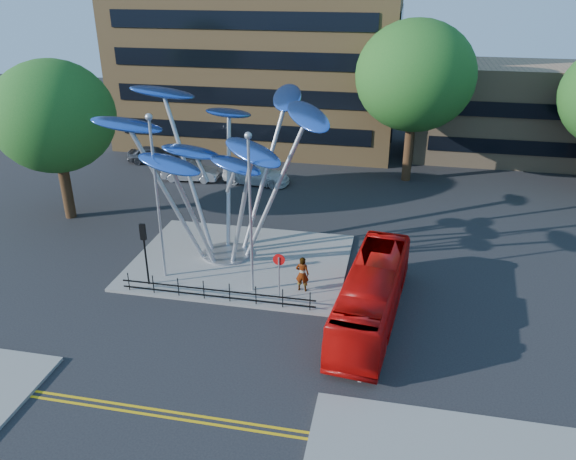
% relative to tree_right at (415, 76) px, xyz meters
% --- Properties ---
extents(ground, '(120.00, 120.00, 0.00)m').
position_rel_tree_right_xyz_m(ground, '(-8.00, -22.00, -8.04)').
color(ground, black).
rests_on(ground, ground).
extents(traffic_island, '(12.00, 9.00, 0.15)m').
position_rel_tree_right_xyz_m(traffic_island, '(-9.00, -16.00, -7.96)').
color(traffic_island, slate).
rests_on(traffic_island, ground).
extents(double_yellow_near, '(40.00, 0.12, 0.01)m').
position_rel_tree_right_xyz_m(double_yellow_near, '(-8.00, -28.00, -8.03)').
color(double_yellow_near, gold).
rests_on(double_yellow_near, ground).
extents(double_yellow_far, '(40.00, 0.12, 0.01)m').
position_rel_tree_right_xyz_m(double_yellow_far, '(-8.00, -28.30, -8.03)').
color(double_yellow_far, gold).
rests_on(double_yellow_far, ground).
extents(low_building_near, '(15.00, 8.00, 8.00)m').
position_rel_tree_right_xyz_m(low_building_near, '(8.00, 8.00, -4.04)').
color(low_building_near, '#9C7D5B').
rests_on(low_building_near, ground).
extents(tree_right, '(8.80, 8.80, 12.11)m').
position_rel_tree_right_xyz_m(tree_right, '(0.00, 0.00, 0.00)').
color(tree_right, black).
rests_on(tree_right, ground).
extents(tree_left, '(7.60, 7.60, 10.32)m').
position_rel_tree_right_xyz_m(tree_left, '(-22.00, -12.00, -1.24)').
color(tree_left, black).
rests_on(tree_left, ground).
extents(leaf_sculpture, '(12.72, 9.54, 9.51)m').
position_rel_tree_right_xyz_m(leaf_sculpture, '(-10.07, -15.32, -1.16)').
color(leaf_sculpture, '#9EA0A5').
rests_on(leaf_sculpture, traffic_island).
extents(street_lamp_left, '(0.36, 0.36, 8.80)m').
position_rel_tree_right_xyz_m(street_lamp_left, '(-12.50, -18.50, -2.68)').
color(street_lamp_left, '#9EA0A5').
rests_on(street_lamp_left, traffic_island).
extents(street_lamp_right, '(0.36, 0.36, 8.30)m').
position_rel_tree_right_xyz_m(street_lamp_right, '(-7.50, -19.00, -2.94)').
color(street_lamp_right, '#9EA0A5').
rests_on(street_lamp_right, traffic_island).
extents(traffic_light_island, '(0.28, 0.18, 3.42)m').
position_rel_tree_right_xyz_m(traffic_light_island, '(-13.00, -19.50, -5.42)').
color(traffic_light_island, black).
rests_on(traffic_light_island, traffic_island).
extents(no_entry_sign_island, '(0.60, 0.10, 2.45)m').
position_rel_tree_right_xyz_m(no_entry_sign_island, '(-6.00, -19.48, -6.22)').
color(no_entry_sign_island, '#9EA0A5').
rests_on(no_entry_sign_island, traffic_island).
extents(pedestrian_railing_front, '(10.00, 0.06, 1.00)m').
position_rel_tree_right_xyz_m(pedestrian_railing_front, '(-9.00, -20.30, -7.48)').
color(pedestrian_railing_front, black).
rests_on(pedestrian_railing_front, traffic_island).
extents(red_bus, '(3.36, 9.99, 2.73)m').
position_rel_tree_right_xyz_m(red_bus, '(-1.40, -20.30, -6.67)').
color(red_bus, '#B50A08').
rests_on(red_bus, ground).
extents(pedestrian, '(0.71, 0.49, 1.90)m').
position_rel_tree_right_xyz_m(pedestrian, '(-5.00, -18.53, -6.94)').
color(pedestrian, gray).
rests_on(pedestrian, traffic_island).
extents(parked_car_left, '(4.44, 2.01, 1.48)m').
position_rel_tree_right_xyz_m(parked_car_left, '(-21.29, -0.03, -7.30)').
color(parked_car_left, '#404247').
rests_on(parked_car_left, ground).
extents(parked_car_mid, '(4.51, 1.88, 1.45)m').
position_rel_tree_right_xyz_m(parked_car_mid, '(-16.65, -3.51, -7.31)').
color(parked_car_mid, '#A9ABB1').
rests_on(parked_car_mid, ground).
extents(parked_car_right, '(5.40, 2.51, 1.53)m').
position_rel_tree_right_xyz_m(parked_car_right, '(-11.43, -3.12, -7.27)').
color(parked_car_right, silver).
rests_on(parked_car_right, ground).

